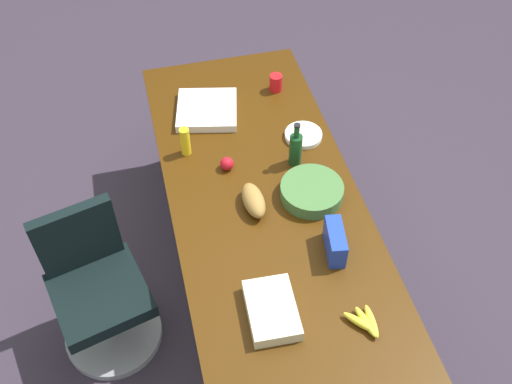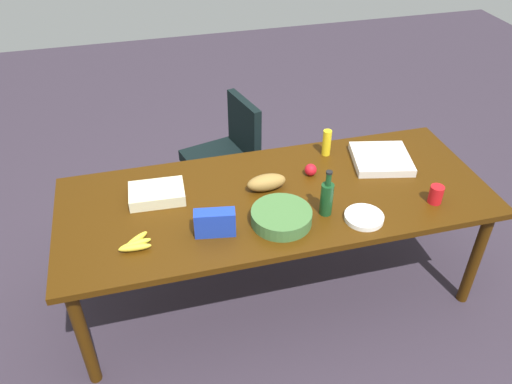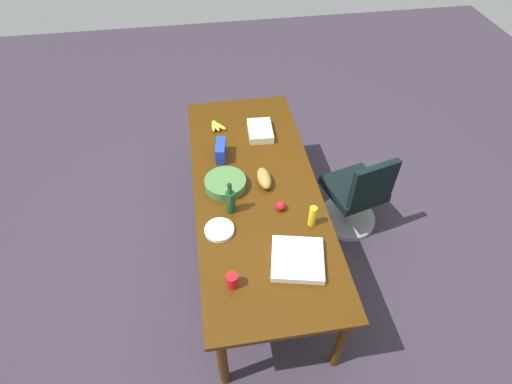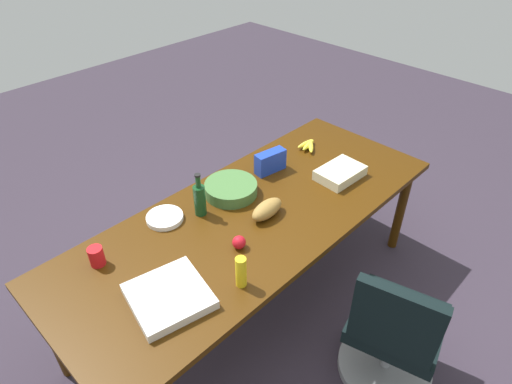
{
  "view_description": "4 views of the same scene",
  "coord_description": "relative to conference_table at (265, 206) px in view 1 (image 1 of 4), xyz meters",
  "views": [
    {
      "loc": [
        -2.03,
        0.55,
        3.21
      ],
      "look_at": [
        -0.02,
        0.06,
        0.88
      ],
      "focal_mm": 41.93,
      "sensor_mm": 36.0,
      "label": 1
    },
    {
      "loc": [
        -0.73,
        -2.32,
        2.63
      ],
      "look_at": [
        -0.14,
        -0.06,
        0.89
      ],
      "focal_mm": 36.01,
      "sensor_mm": 36.0,
      "label": 2
    },
    {
      "loc": [
        2.29,
        -0.36,
        3.16
      ],
      "look_at": [
        0.1,
        -0.02,
        0.84
      ],
      "focal_mm": 28.42,
      "sensor_mm": 36.0,
      "label": 3
    },
    {
      "loc": [
        1.48,
        1.46,
        2.48
      ],
      "look_at": [
        -0.11,
        -0.08,
        0.85
      ],
      "focal_mm": 30.83,
      "sensor_mm": 36.0,
      "label": 4
    }
  ],
  "objects": [
    {
      "name": "conference_table",
      "position": [
        0.0,
        0.0,
        0.0
      ],
      "size": [
        2.56,
        1.02,
        0.79
      ],
      "color": "#3F2205",
      "rests_on": "ground"
    },
    {
      "name": "mustard_bottle",
      "position": [
        0.44,
        0.35,
        0.16
      ],
      "size": [
        0.06,
        0.06,
        0.18
      ],
      "primitive_type": "cylinder",
      "rotation": [
        0.0,
        0.0,
        0.03
      ],
      "color": "yellow",
      "rests_on": "conference_table"
    },
    {
      "name": "chip_bag_blue",
      "position": [
        -0.42,
        -0.25,
        0.14
      ],
      "size": [
        0.23,
        0.11,
        0.15
      ],
      "primitive_type": "cube",
      "rotation": [
        0.0,
        0.0,
        -0.16
      ],
      "color": "#1B39B0",
      "rests_on": "conference_table"
    },
    {
      "name": "red_solo_cup",
      "position": [
        0.87,
        -0.3,
        0.12
      ],
      "size": [
        0.09,
        0.09,
        0.11
      ],
      "primitive_type": "cylinder",
      "rotation": [
        0.0,
        0.0,
        0.11
      ],
      "color": "red",
      "rests_on": "conference_table"
    },
    {
      "name": "salad_bowl",
      "position": [
        -0.05,
        -0.25,
        0.11
      ],
      "size": [
        0.41,
        0.41,
        0.08
      ],
      "primitive_type": "cylinder",
      "rotation": [
        0.0,
        0.0,
        -0.25
      ],
      "color": "#416E36",
      "rests_on": "conference_table"
    },
    {
      "name": "wine_bottle",
      "position": [
        0.22,
        -0.23,
        0.18
      ],
      "size": [
        0.08,
        0.08,
        0.29
      ],
      "color": "#143F1D",
      "rests_on": "conference_table"
    },
    {
      "name": "bread_loaf",
      "position": [
        -0.04,
        0.07,
        0.12
      ],
      "size": [
        0.25,
        0.12,
        0.1
      ],
      "primitive_type": "ellipsoid",
      "rotation": [
        0.0,
        0.0,
        0.05
      ],
      "color": "olive",
      "rests_on": "conference_table"
    },
    {
      "name": "apple_red",
      "position": [
        0.27,
        0.15,
        0.11
      ],
      "size": [
        0.09,
        0.09,
        0.08
      ],
      "primitive_type": "sphere",
      "rotation": [
        0.0,
        0.0,
        0.14
      ],
      "color": "red",
      "rests_on": "conference_table"
    },
    {
      "name": "paper_plate_stack",
      "position": [
        0.41,
        -0.34,
        0.08
      ],
      "size": [
        0.28,
        0.28,
        0.03
      ],
      "primitive_type": "cylinder",
      "rotation": [
        0.0,
        0.0,
        0.31
      ],
      "color": "white",
      "rests_on": "conference_table"
    },
    {
      "name": "banana_bunch",
      "position": [
        -0.84,
        -0.25,
        0.09
      ],
      "size": [
        0.18,
        0.14,
        0.04
      ],
      "color": "yellow",
      "rests_on": "conference_table"
    },
    {
      "name": "ground_plane",
      "position": [
        0.0,
        0.0,
        -0.72
      ],
      "size": [
        10.0,
        10.0,
        0.0
      ],
      "primitive_type": "plane",
      "color": "#342B38"
    },
    {
      "name": "pizza_box",
      "position": [
        0.76,
        0.17,
        0.09
      ],
      "size": [
        0.43,
        0.43,
        0.05
      ],
      "primitive_type": "cube",
      "rotation": [
        0.0,
        0.0,
        -0.22
      ],
      "color": "silver",
      "rests_on": "conference_table"
    },
    {
      "name": "office_chair",
      "position": [
        -0.12,
        0.97,
        -0.36
      ],
      "size": [
        0.59,
        0.58,
        0.92
      ],
      "color": "gray",
      "rests_on": "ground"
    },
    {
      "name": "sheet_cake",
      "position": [
        -0.69,
        0.15,
        0.1
      ],
      "size": [
        0.33,
        0.24,
        0.07
      ],
      "primitive_type": "cube",
      "rotation": [
        0.0,
        0.0,
        -0.05
      ],
      "color": "beige",
      "rests_on": "conference_table"
    }
  ]
}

